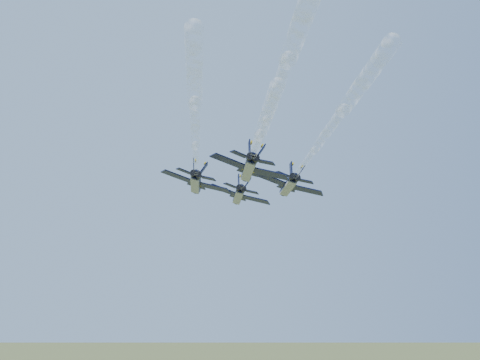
{
  "coord_description": "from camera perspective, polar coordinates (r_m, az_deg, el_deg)",
  "views": [
    {
      "loc": [
        -12.31,
        -98.99,
        74.9
      ],
      "look_at": [
        2.41,
        3.16,
        94.98
      ],
      "focal_mm": 45.0,
      "sensor_mm": 36.0,
      "label": 1
    }
  ],
  "objects": [
    {
      "name": "smoke_trail_right",
      "position": [
        68.43,
        9.27,
        5.33
      ],
      "size": [
        5.44,
        50.88,
        1.92
      ],
      "rotation": [
        0.0,
        0.29,
        -0.08
      ],
      "color": "white"
    },
    {
      "name": "jet_left",
      "position": [
        102.54,
        -4.19,
        -0.28
      ],
      "size": [
        12.04,
        16.01,
        4.58
      ],
      "rotation": [
        0.0,
        0.29,
        -0.08
      ],
      "color": "black"
    },
    {
      "name": "jet_right",
      "position": [
        105.13,
        4.62,
        -0.54
      ],
      "size": [
        12.04,
        16.01,
        4.58
      ],
      "rotation": [
        0.0,
        0.29,
        -0.08
      ],
      "color": "black"
    },
    {
      "name": "smoke_trail_slot",
      "position": [
        54.22,
        4.13,
        9.62
      ],
      "size": [
        5.44,
        50.88,
        1.92
      ],
      "rotation": [
        0.0,
        0.29,
        -0.08
      ],
      "color": "white"
    },
    {
      "name": "jet_lead",
      "position": [
        114.78,
        -0.13,
        -1.46
      ],
      "size": [
        12.04,
        16.01,
        4.58
      ],
      "rotation": [
        0.0,
        0.29,
        -0.08
      ],
      "color": "black"
    },
    {
      "name": "smoke_trail_left",
      "position": [
        65.28,
        -4.41,
        6.02
      ],
      "size": [
        5.44,
        50.88,
        1.92
      ],
      "rotation": [
        0.0,
        0.29,
        -0.08
      ],
      "color": "white"
    },
    {
      "name": "smoke_trail_lead",
      "position": [
        77.37,
        1.67,
        3.27
      ],
      "size": [
        5.44,
        50.88,
        1.92
      ],
      "rotation": [
        0.0,
        0.29,
        -0.08
      ],
      "color": "white"
    },
    {
      "name": "jet_slot",
      "position": [
        90.88,
        0.85,
        1.09
      ],
      "size": [
        12.04,
        16.01,
        4.58
      ],
      "rotation": [
        0.0,
        0.29,
        -0.08
      ],
      "color": "black"
    }
  ]
}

